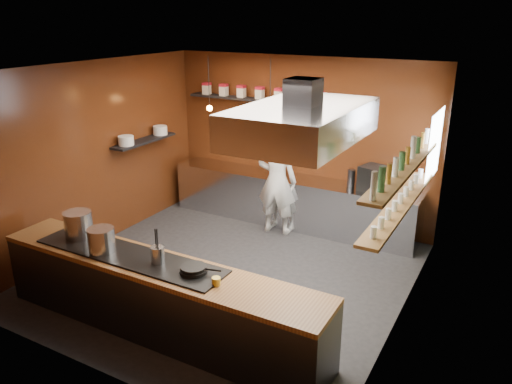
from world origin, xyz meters
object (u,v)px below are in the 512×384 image
Objects in this scene: espresso_machine at (374,179)px; stockpot_small at (101,240)px; chef at (277,181)px; extractor_hood at (302,122)px; stockpot_large at (78,225)px.

stockpot_small is at bearing -103.64° from espresso_machine.
stockpot_small is 0.17× the size of chef.
extractor_hood is 2.79m from stockpot_small.
stockpot_small is at bearing -16.26° from stockpot_large.
stockpot_large is 1.10× the size of stockpot_small.
stockpot_small is 4.47m from espresso_machine.
chef reaches higher than stockpot_large.
espresso_machine is 0.22× the size of chef.
chef is at bearing -147.80° from espresso_machine.
stockpot_large is at bearing -156.63° from extractor_hood.
stockpot_large is (-2.60, -1.12, -1.39)m from extractor_hood.
extractor_hood reaches higher than stockpot_small.
extractor_hood is 1.06× the size of chef.
chef reaches higher than espresso_machine.
stockpot_large is at bearing 163.74° from stockpot_small.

